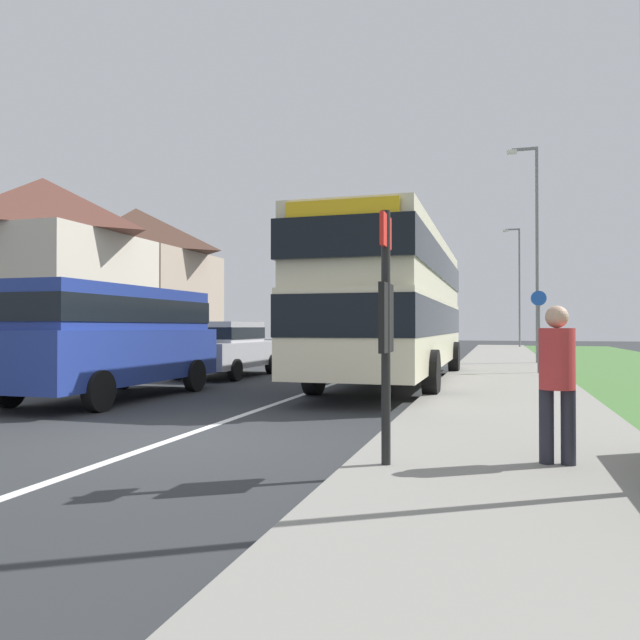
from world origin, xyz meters
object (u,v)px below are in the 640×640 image
pedestrian_at_stop (557,377)px  street_lamp_far (518,280)px  parked_car_silver (226,346)px  double_decker_bus (395,301)px  street_lamp_mid (534,241)px  street_lamp_near (634,10)px  cycle_route_sign (539,328)px  bus_stop_sign (386,319)px  parked_van_blue (112,333)px

pedestrian_at_stop → street_lamp_far: (0.72, 37.09, 3.66)m
parked_car_silver → pedestrian_at_stop: pedestrian_at_stop is taller
double_decker_bus → pedestrian_at_stop: size_ratio=6.80×
street_lamp_mid → parked_car_silver: bearing=-139.0°
street_lamp_mid → street_lamp_near: bearing=-90.7°
cycle_route_sign → bus_stop_sign: bearing=-99.5°
pedestrian_at_stop → street_lamp_far: street_lamp_far is taller
street_lamp_mid → street_lamp_far: bearing=90.1°
bus_stop_sign → cycle_route_sign: (2.19, 13.03, -0.11)m
parked_car_silver → cycle_route_sign: bearing=16.1°
double_decker_bus → cycle_route_sign: (3.70, 3.26, -0.72)m
bus_stop_sign → street_lamp_far: 37.76m
parked_van_blue → parked_car_silver: (-0.15, 5.70, -0.45)m
street_lamp_far → bus_stop_sign: bearing=-93.5°
double_decker_bus → street_lamp_far: size_ratio=1.39×
pedestrian_at_stop → cycle_route_sign: (0.58, 12.55, 0.45)m
bus_stop_sign → street_lamp_far: (2.33, 37.56, 3.09)m
double_decker_bus → bus_stop_sign: 9.90m
cycle_route_sign → street_lamp_mid: bearing=88.1°
parked_car_silver → pedestrian_at_stop: bearing=-50.6°
double_decker_bus → bus_stop_sign: size_ratio=4.37×
pedestrian_at_stop → street_lamp_near: street_lamp_near is taller
double_decker_bus → street_lamp_mid: size_ratio=1.38×
parked_van_blue → street_lamp_far: size_ratio=0.68×
parked_van_blue → street_lamp_mid: 16.50m
parked_van_blue → street_lamp_near: 10.42m
street_lamp_near → street_lamp_mid: size_ratio=0.86×
parked_car_silver → parked_van_blue: bearing=-88.5°
street_lamp_near → parked_van_blue: bearing=149.0°
cycle_route_sign → street_lamp_mid: (0.17, 5.28, 3.25)m
parked_car_silver → bus_stop_sign: bearing=-57.7°
street_lamp_near → street_lamp_far: 37.96m
parked_van_blue → street_lamp_mid: street_lamp_mid is taller
parked_car_silver → street_lamp_near: 14.33m
pedestrian_at_stop → street_lamp_far: bearing=88.9°
parked_car_silver → bus_stop_sign: (6.63, -10.49, 0.65)m
double_decker_bus → bus_stop_sign: (1.51, -9.76, -0.60)m
parked_van_blue → street_lamp_mid: (8.84, 13.52, 3.33)m
street_lamp_mid → cycle_route_sign: bearing=-91.9°
parked_car_silver → street_lamp_far: street_lamp_far is taller
cycle_route_sign → street_lamp_near: size_ratio=0.36×
cycle_route_sign → street_lamp_mid: street_lamp_mid is taller
street_lamp_near → pedestrian_at_stop: bearing=121.3°
street_lamp_mid → street_lamp_far: (-0.03, 19.25, -0.04)m
double_decker_bus → street_lamp_near: size_ratio=1.61×
double_decker_bus → street_lamp_near: (3.64, -10.16, 1.93)m
parked_van_blue → street_lamp_far: (8.81, 32.78, 3.29)m
double_decker_bus → street_lamp_far: (3.84, 27.80, 2.49)m
bus_stop_sign → parked_car_silver: bearing=122.3°
bus_stop_sign → street_lamp_near: size_ratio=0.37×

